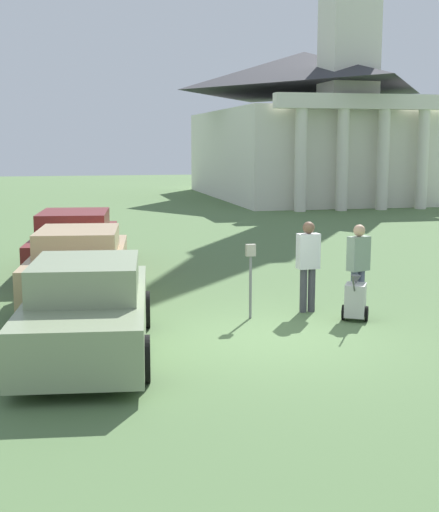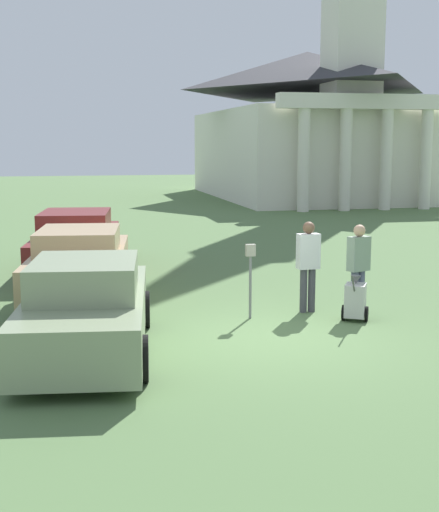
{
  "view_description": "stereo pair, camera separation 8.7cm",
  "coord_description": "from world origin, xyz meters",
  "px_view_note": "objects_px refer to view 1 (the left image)",
  "views": [
    {
      "loc": [
        -3.41,
        -11.15,
        3.24
      ],
      "look_at": [
        -0.46,
        1.89,
        1.1
      ],
      "focal_mm": 50.0,
      "sensor_mm": 36.0,
      "label": 1
    },
    {
      "loc": [
        -3.32,
        -11.17,
        3.24
      ],
      "look_at": [
        -0.46,
        1.89,
        1.1
      ],
      "focal_mm": 50.0,
      "sensor_mm": 36.0,
      "label": 2
    }
  ],
  "objects_px": {
    "parked_car_maroon": "(75,243)",
    "person_supervisor": "(358,263)",
    "parked_car_tan": "(80,266)",
    "equipment_cart": "(355,300)",
    "person_worker": "(308,261)",
    "parked_car_sage": "(88,310)",
    "parking_meter": "(250,267)",
    "church": "(307,111)"
  },
  "relations": [
    {
      "from": "parked_car_maroon",
      "to": "person_supervisor",
      "type": "xyz_separation_m",
      "value": [
        5.14,
        -5.82,
        0.26
      ]
    },
    {
      "from": "parked_car_tan",
      "to": "equipment_cart",
      "type": "height_order",
      "value": "parked_car_tan"
    },
    {
      "from": "person_worker",
      "to": "equipment_cart",
      "type": "relative_size",
      "value": 1.76
    },
    {
      "from": "parked_car_tan",
      "to": "parked_car_maroon",
      "type": "distance_m",
      "value": 3.35
    },
    {
      "from": "parked_car_sage",
      "to": "parking_meter",
      "type": "distance_m",
      "value": 3.43
    },
    {
      "from": "equipment_cart",
      "to": "parked_car_sage",
      "type": "bearing_deg",
      "value": -139.41
    },
    {
      "from": "person_worker",
      "to": "church",
      "type": "bearing_deg",
      "value": -113.45
    },
    {
      "from": "parked_car_sage",
      "to": "parking_meter",
      "type": "bearing_deg",
      "value": 34.98
    },
    {
      "from": "parked_car_maroon",
      "to": "person_supervisor",
      "type": "height_order",
      "value": "person_supervisor"
    },
    {
      "from": "parked_car_tan",
      "to": "person_supervisor",
      "type": "bearing_deg",
      "value": -18.49
    },
    {
      "from": "parked_car_tan",
      "to": "parked_car_maroon",
      "type": "xyz_separation_m",
      "value": [
        -0.0,
        3.35,
        0.01
      ]
    },
    {
      "from": "person_worker",
      "to": "person_supervisor",
      "type": "distance_m",
      "value": 0.95
    },
    {
      "from": "person_supervisor",
      "to": "church",
      "type": "height_order",
      "value": "church"
    },
    {
      "from": "person_worker",
      "to": "equipment_cart",
      "type": "distance_m",
      "value": 1.21
    },
    {
      "from": "parking_meter",
      "to": "parked_car_sage",
      "type": "bearing_deg",
      "value": -152.22
    },
    {
      "from": "parking_meter",
      "to": "person_worker",
      "type": "bearing_deg",
      "value": 11.68
    },
    {
      "from": "parked_car_sage",
      "to": "church",
      "type": "distance_m",
      "value": 32.54
    },
    {
      "from": "person_supervisor",
      "to": "church",
      "type": "bearing_deg",
      "value": -127.71
    },
    {
      "from": "parked_car_maroon",
      "to": "equipment_cart",
      "type": "xyz_separation_m",
      "value": [
        4.86,
        -6.36,
        -0.32
      ]
    },
    {
      "from": "parked_car_sage",
      "to": "person_supervisor",
      "type": "xyz_separation_m",
      "value": [
        5.13,
        1.54,
        0.29
      ]
    },
    {
      "from": "parking_meter",
      "to": "church",
      "type": "bearing_deg",
      "value": 68.51
    },
    {
      "from": "equipment_cart",
      "to": "church",
      "type": "distance_m",
      "value": 29.88
    },
    {
      "from": "person_supervisor",
      "to": "equipment_cart",
      "type": "relative_size",
      "value": 1.71
    },
    {
      "from": "parked_car_maroon",
      "to": "equipment_cart",
      "type": "relative_size",
      "value": 5.41
    },
    {
      "from": "parked_car_sage",
      "to": "parked_car_tan",
      "type": "height_order",
      "value": "parked_car_sage"
    },
    {
      "from": "parking_meter",
      "to": "person_worker",
      "type": "xyz_separation_m",
      "value": [
        1.21,
        0.25,
        0.03
      ]
    },
    {
      "from": "person_worker",
      "to": "parked_car_sage",
      "type": "bearing_deg",
      "value": 19.52
    },
    {
      "from": "equipment_cart",
      "to": "person_worker",
      "type": "bearing_deg",
      "value": 155.66
    },
    {
      "from": "person_supervisor",
      "to": "parked_car_sage",
      "type": "bearing_deg",
      "value": -3.41
    },
    {
      "from": "parked_car_maroon",
      "to": "parking_meter",
      "type": "relative_size",
      "value": 3.87
    },
    {
      "from": "parking_meter",
      "to": "person_supervisor",
      "type": "bearing_deg",
      "value": -1.36
    },
    {
      "from": "parking_meter",
      "to": "person_worker",
      "type": "relative_size",
      "value": 0.79
    },
    {
      "from": "parked_car_sage",
      "to": "equipment_cart",
      "type": "xyz_separation_m",
      "value": [
        4.86,
        1.01,
        -0.3
      ]
    },
    {
      "from": "parked_car_sage",
      "to": "person_worker",
      "type": "xyz_separation_m",
      "value": [
        4.23,
        1.84,
        0.32
      ]
    },
    {
      "from": "parked_car_maroon",
      "to": "parking_meter",
      "type": "distance_m",
      "value": 6.52
    },
    {
      "from": "parked_car_sage",
      "to": "person_supervisor",
      "type": "distance_m",
      "value": 5.37
    },
    {
      "from": "parking_meter",
      "to": "church",
      "type": "height_order",
      "value": "church"
    },
    {
      "from": "parked_car_tan",
      "to": "parking_meter",
      "type": "bearing_deg",
      "value": -31.45
    },
    {
      "from": "person_supervisor",
      "to": "equipment_cart",
      "type": "distance_m",
      "value": 0.84
    },
    {
      "from": "parking_meter",
      "to": "person_worker",
      "type": "height_order",
      "value": "person_worker"
    },
    {
      "from": "person_supervisor",
      "to": "equipment_cart",
      "type": "xyz_separation_m",
      "value": [
        -0.27,
        -0.54,
        -0.59
      ]
    },
    {
      "from": "parked_car_sage",
      "to": "church",
      "type": "height_order",
      "value": "church"
    }
  ]
}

